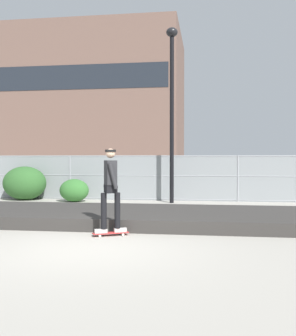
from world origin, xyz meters
TOP-DOWN VIEW (x-y plane):
  - ground_plane at (0.00, 0.00)m, footprint 120.00×120.00m
  - gravel_berm at (0.00, 3.33)m, footprint 16.18×3.42m
  - skateboard at (0.13, 1.30)m, footprint 0.81×0.53m
  - skater at (0.13, 1.30)m, footprint 0.69×0.62m
  - chain_fence at (0.00, 8.95)m, footprint 20.94×0.06m
  - street_lamp at (0.91, 8.11)m, footprint 0.44×0.44m
  - parked_car_near at (-5.69, 11.87)m, footprint 4.55×2.26m
  - library_building at (-10.57, 39.53)m, footprint 19.70×14.15m
  - shrub_left at (-5.23, 8.36)m, footprint 1.80×1.48m
  - shrub_center at (-2.97, 7.99)m, footprint 1.17×0.96m

SIDE VIEW (x-z plane):
  - ground_plane at x=0.00m, z-range 0.00..0.00m
  - skateboard at x=0.13m, z-range 0.02..0.09m
  - gravel_berm at x=0.00m, z-range 0.00..0.31m
  - shrub_center at x=-2.97m, z-range 0.00..0.91m
  - shrub_left at x=-5.23m, z-range 0.00..1.39m
  - parked_car_near at x=-5.69m, z-range 0.01..1.67m
  - chain_fence at x=0.00m, z-range 0.01..1.86m
  - skater at x=0.13m, z-range 0.21..2.08m
  - street_lamp at x=0.91m, z-range 0.83..7.57m
  - library_building at x=-10.57m, z-range 0.00..16.24m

